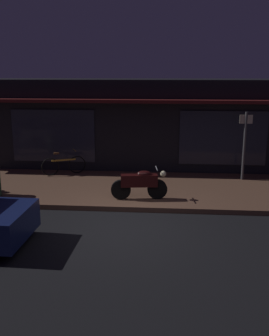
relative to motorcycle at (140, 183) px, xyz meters
name	(u,v)px	position (x,y,z in m)	size (l,w,h in m)	color
ground_plane	(122,226)	(-0.35, -1.76, -0.65)	(60.00, 60.00, 0.00)	black
sidewalk_slab	(132,189)	(-0.35, 1.24, -0.57)	(18.00, 4.00, 0.15)	brown
storefront_building	(139,124)	(-0.35, 4.63, 1.16)	(18.00, 3.30, 3.60)	black
motorcycle	(140,183)	(0.00, 0.00, 0.00)	(1.70, 0.55, 0.97)	black
bicycle_parked	(64,165)	(-3.04, 2.63, -0.14)	(1.52, 0.74, 0.91)	black
sign_post	(245,142)	(3.48, 2.45, 0.86)	(0.44, 0.09, 2.40)	#47474C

